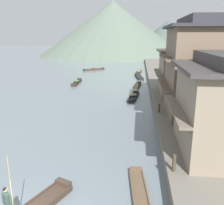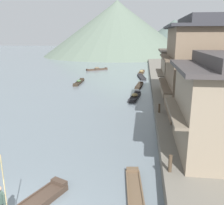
# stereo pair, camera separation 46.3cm
# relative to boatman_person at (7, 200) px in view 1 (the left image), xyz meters

# --- Properties ---
(riverbank_right) EXTENTS (18.00, 110.00, 0.82)m
(riverbank_right) POSITION_rel_boatman_person_xyz_m (15.82, 30.39, -1.10)
(riverbank_right) COLOR #6B665B
(riverbank_right) RESTS_ON ground
(boatman_person) EXTENTS (0.52, 0.38, 3.04)m
(boatman_person) POSITION_rel_boatman_person_xyz_m (0.00, 0.00, 0.00)
(boatman_person) COLOR black
(boatman_person) RESTS_ON boat_foreground_poled
(boat_moored_nearest) EXTENTS (1.85, 5.87, 0.52)m
(boat_moored_nearest) POSITION_rel_boatman_person_xyz_m (5.15, 39.97, -1.35)
(boat_moored_nearest) COLOR #232326
(boat_moored_nearest) RESTS_ON ground
(boat_moored_second) EXTENTS (1.26, 4.24, 0.34)m
(boat_moored_second) POSITION_rel_boatman_person_xyz_m (5.33, 3.23, -1.39)
(boat_moored_second) COLOR brown
(boat_moored_second) RESTS_ON ground
(boat_moored_third) EXTENTS (1.51, 5.66, 0.73)m
(boat_moored_third) POSITION_rel_boatman_person_xyz_m (4.99, 46.24, -1.27)
(boat_moored_third) COLOR brown
(boat_moored_third) RESTS_ON ground
(boat_moored_far) EXTENTS (4.87, 3.99, 0.74)m
(boat_moored_far) POSITION_rel_boatman_person_xyz_m (-5.72, 50.30, -1.27)
(boat_moored_far) COLOR #423328
(boat_moored_far) RESTS_ON ground
(boat_midriver_drifting) EXTENTS (1.05, 5.68, 0.67)m
(boat_midriver_drifting) POSITION_rel_boatman_person_xyz_m (-5.53, 32.86, -1.30)
(boat_midriver_drifting) COLOR #33281E
(boat_midriver_drifting) RESTS_ON ground
(boat_midriver_upstream) EXTENTS (1.57, 5.16, 0.68)m
(boat_midriver_upstream) POSITION_rel_boatman_person_xyz_m (4.49, 23.55, -1.29)
(boat_midriver_upstream) COLOR #232326
(boat_midriver_upstream) RESTS_ON ground
(boat_upstream_distant) EXTENTS (1.35, 4.55, 0.43)m
(boat_upstream_distant) POSITION_rel_boatman_person_xyz_m (4.90, 31.59, -1.37)
(boat_upstream_distant) COLOR #33281E
(boat_upstream_distant) RESTS_ON ground
(house_waterfront_second) EXTENTS (6.05, 8.40, 8.74)m
(house_waterfront_second) POSITION_rel_boatman_person_xyz_m (10.36, 15.42, 3.60)
(house_waterfront_second) COLOR #75604C
(house_waterfront_second) RESTS_ON riverbank_right
(house_waterfront_tall) EXTENTS (5.76, 7.50, 6.14)m
(house_waterfront_tall) POSITION_rel_boatman_person_xyz_m (10.22, 23.93, 2.31)
(house_waterfront_tall) COLOR gray
(house_waterfront_tall) RESTS_ON riverbank_right
(mooring_post_dock_near) EXTENTS (0.20, 0.20, 0.97)m
(mooring_post_dock_near) POSITION_rel_boatman_person_xyz_m (7.17, 4.22, -0.21)
(mooring_post_dock_near) COLOR #473828
(mooring_post_dock_near) RESTS_ON riverbank_right
(mooring_post_dock_mid) EXTENTS (0.20, 0.20, 0.86)m
(mooring_post_dock_mid) POSITION_rel_boatman_person_xyz_m (7.17, 15.01, -0.26)
(mooring_post_dock_mid) COLOR #473828
(mooring_post_dock_mid) RESTS_ON riverbank_right
(hill_far_west) EXTENTS (44.14, 44.14, 15.91)m
(hill_far_west) POSITION_rel_boatman_person_xyz_m (19.64, 122.03, 6.44)
(hill_far_west) COLOR #4C5B56
(hill_far_west) RESTS_ON ground
(hill_far_centre) EXTENTS (61.30, 61.30, 21.91)m
(hill_far_centre) POSITION_rel_boatman_person_xyz_m (-6.28, 98.82, 9.44)
(hill_far_centre) COLOR #5B6B5B
(hill_far_centre) RESTS_ON ground
(hill_far_east) EXTENTS (58.70, 58.70, 24.22)m
(hill_far_east) POSITION_rel_boatman_person_xyz_m (-7.84, 113.18, 10.60)
(hill_far_east) COLOR #5B6B5B
(hill_far_east) RESTS_ON ground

